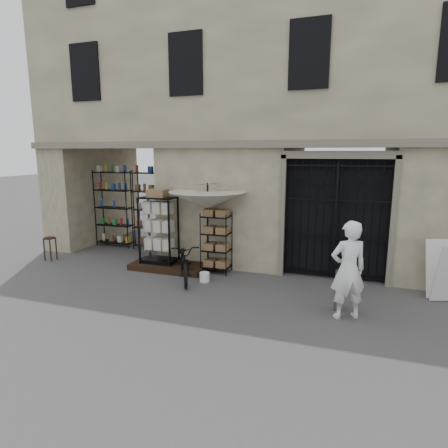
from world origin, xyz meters
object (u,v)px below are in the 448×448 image
at_px(display_cabinet, 159,233).
at_px(shopkeeper, 345,317).
at_px(bicycle, 185,280).
at_px(steel_bollard, 338,290).
at_px(white_bucket, 205,277).
at_px(wooden_stool, 50,248).
at_px(easel_sign, 445,271).
at_px(wire_rack, 216,243).
at_px(market_umbrella, 208,195).

bearing_deg(display_cabinet, shopkeeper, -40.62).
height_order(bicycle, steel_bollard, bicycle).
distance_m(display_cabinet, shopkeeper, 5.15).
height_order(white_bucket, steel_bollard, steel_bollard).
bearing_deg(wooden_stool, steel_bollard, -6.89).
relative_size(steel_bollard, easel_sign, 0.67).
bearing_deg(wire_rack, wooden_stool, -158.76).
bearing_deg(shopkeeper, bicycle, -40.80).
height_order(display_cabinet, easel_sign, display_cabinet).
xyz_separation_m(wire_rack, white_bucket, (-0.02, -0.78, -0.65)).
xyz_separation_m(steel_bollard, shopkeeper, (0.15, -0.30, -0.41)).
distance_m(wire_rack, steel_bollard, 3.42).
distance_m(market_umbrella, wooden_stool, 4.98).
distance_m(bicycle, wooden_stool, 4.39).
bearing_deg(display_cabinet, wooden_stool, 164.49).
bearing_deg(easel_sign, bicycle, 167.74).
xyz_separation_m(display_cabinet, wooden_stool, (-3.32, -0.37, -0.59)).
distance_m(bicycle, steel_bollard, 3.68).
bearing_deg(shopkeeper, white_bucket, -43.48).
distance_m(display_cabinet, bicycle, 1.56).
height_order(display_cabinet, steel_bollard, display_cabinet).
bearing_deg(market_umbrella, easel_sign, -2.20).
distance_m(bicycle, easel_sign, 5.72).
xyz_separation_m(white_bucket, easel_sign, (5.15, 0.53, 0.52)).
xyz_separation_m(white_bucket, steel_bollard, (3.09, -0.69, 0.30)).
xyz_separation_m(bicycle, easel_sign, (5.65, 0.57, 0.64)).
bearing_deg(easel_sign, steel_bollard, -167.26).
bearing_deg(display_cabinet, market_umbrella, -17.77).
xyz_separation_m(display_cabinet, market_umbrella, (1.36, 0.10, 1.05)).
height_order(white_bucket, bicycle, bicycle).
height_order(display_cabinet, bicycle, display_cabinet).
bearing_deg(bicycle, market_umbrella, 39.78).
distance_m(display_cabinet, white_bucket, 1.87).
bearing_deg(wire_rack, steel_bollard, -10.18).
bearing_deg(white_bucket, display_cabinet, 157.55).
relative_size(display_cabinet, wire_rack, 1.22).
relative_size(display_cabinet, steel_bollard, 2.32).
relative_size(wire_rack, steel_bollard, 1.89).
bearing_deg(white_bucket, wire_rack, 88.48).
bearing_deg(wooden_stool, bicycle, -4.02).
bearing_deg(easel_sign, white_bucket, 167.91).
bearing_deg(white_bucket, market_umbrella, 104.79).
distance_m(display_cabinet, wire_rack, 1.59).
height_order(display_cabinet, shopkeeper, display_cabinet).
distance_m(display_cabinet, wooden_stool, 3.40).
xyz_separation_m(shopkeeper, easel_sign, (1.90, 1.52, 0.64)).
height_order(white_bucket, wooden_stool, wooden_stool).
bearing_deg(steel_bollard, wooden_stool, 173.11).
relative_size(market_umbrella, white_bucket, 11.67).
distance_m(bicycle, shopkeeper, 3.87).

